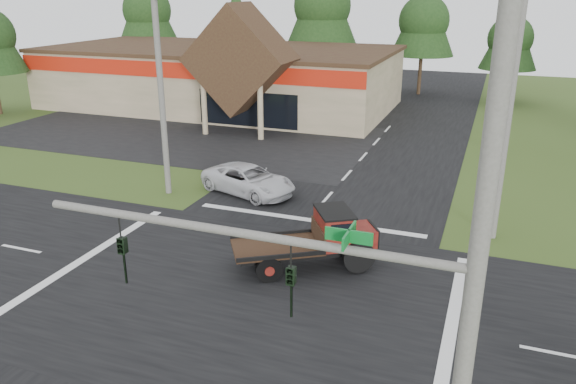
% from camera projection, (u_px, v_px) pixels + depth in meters
% --- Properties ---
extents(ground, '(120.00, 120.00, 0.00)m').
position_uv_depth(ground, '(244.00, 293.00, 19.63)').
color(ground, '#384D1B').
rests_on(ground, ground).
extents(road_ns, '(12.00, 120.00, 0.02)m').
position_uv_depth(road_ns, '(244.00, 293.00, 19.63)').
color(road_ns, black).
rests_on(road_ns, ground).
extents(road_ew, '(120.00, 12.00, 0.02)m').
position_uv_depth(road_ew, '(244.00, 293.00, 19.63)').
color(road_ew, black).
rests_on(road_ew, ground).
extents(parking_apron, '(28.00, 14.00, 0.02)m').
position_uv_depth(parking_apron, '(179.00, 134.00, 40.96)').
color(parking_apron, black).
rests_on(parking_apron, ground).
extents(cvs_building, '(30.40, 18.20, 9.19)m').
position_uv_depth(cvs_building, '(222.00, 75.00, 49.89)').
color(cvs_building, gray).
rests_on(cvs_building, ground).
extents(traffic_signal_mast, '(8.12, 0.24, 7.00)m').
position_uv_depth(traffic_signal_mast, '(363.00, 336.00, 9.60)').
color(traffic_signal_mast, '#595651').
rests_on(traffic_signal_mast, ground).
extents(utility_pole_nr, '(2.00, 0.30, 11.00)m').
position_uv_depth(utility_pole_nr, '(473.00, 291.00, 8.64)').
color(utility_pole_nr, '#595651').
rests_on(utility_pole_nr, ground).
extents(utility_pole_nw, '(2.00, 0.30, 10.50)m').
position_uv_depth(utility_pole_nw, '(161.00, 89.00, 27.47)').
color(utility_pole_nw, '#595651').
rests_on(utility_pole_nw, ground).
extents(utility_pole_ne, '(2.00, 0.30, 11.50)m').
position_uv_depth(utility_pole_ne, '(510.00, 101.00, 22.04)').
color(utility_pole_ne, '#595651').
rests_on(utility_pole_ne, ground).
extents(utility_pole_n, '(2.00, 0.30, 11.20)m').
position_uv_depth(utility_pole_n, '(510.00, 63.00, 34.42)').
color(utility_pole_n, '#595651').
rests_on(utility_pole_n, ground).
extents(tree_row_a, '(6.72, 6.72, 12.12)m').
position_uv_depth(tree_row_a, '(147.00, 8.00, 61.98)').
color(tree_row_a, '#332316').
rests_on(tree_row_a, ground).
extents(tree_row_b, '(5.60, 5.60, 10.10)m').
position_uv_depth(tree_row_b, '(237.00, 21.00, 60.91)').
color(tree_row_b, '#332316').
rests_on(tree_row_b, ground).
extents(tree_row_c, '(7.28, 7.28, 13.13)m').
position_uv_depth(tree_row_c, '(322.00, 3.00, 56.05)').
color(tree_row_c, '#332316').
rests_on(tree_row_c, ground).
extents(tree_row_d, '(6.16, 6.16, 11.11)m').
position_uv_depth(tree_row_d, '(424.00, 18.00, 54.10)').
color(tree_row_d, '#332316').
rests_on(tree_row_d, ground).
extents(tree_row_e, '(5.04, 5.04, 9.09)m').
position_uv_depth(tree_row_e, '(511.00, 36.00, 50.17)').
color(tree_row_e, '#332316').
rests_on(tree_row_e, ground).
extents(antique_flatbed_truck, '(5.70, 4.65, 2.27)m').
position_uv_depth(antique_flatbed_truck, '(306.00, 240.00, 21.10)').
color(antique_flatbed_truck, '#4F0B0C').
rests_on(antique_flatbed_truck, ground).
extents(white_pickup, '(5.68, 3.94, 1.44)m').
position_uv_depth(white_pickup, '(249.00, 180.00, 29.01)').
color(white_pickup, silver).
rests_on(white_pickup, ground).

